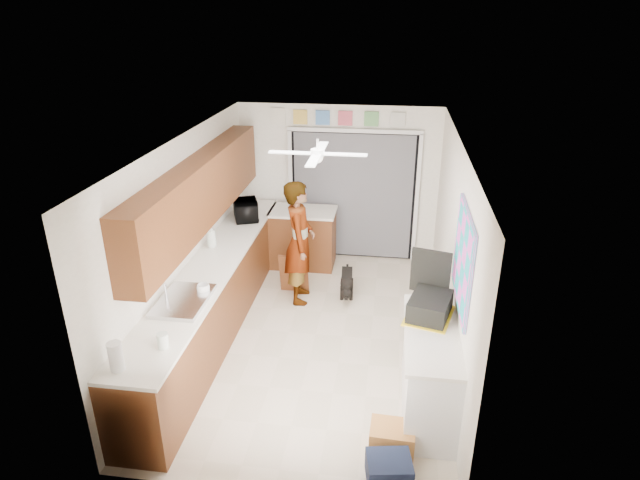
{
  "coord_description": "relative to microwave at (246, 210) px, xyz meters",
  "views": [
    {
      "loc": [
        0.87,
        -5.75,
        3.86
      ],
      "look_at": [
        0.0,
        0.4,
        1.15
      ],
      "focal_mm": 30.0,
      "sensor_mm": 36.0,
      "label": 1
    }
  ],
  "objects": [
    {
      "name": "sink_basin",
      "position": [
        -0.01,
        -2.52,
        -0.12
      ],
      "size": [
        0.5,
        0.76,
        0.06
      ],
      "primitive_type": "cube",
      "color": "silver",
      "rests_on": "left_countertop"
    },
    {
      "name": "suitcase_lid",
      "position": [
        2.6,
        -2.13,
        0.22
      ],
      "size": [
        0.41,
        0.14,
        0.5
      ],
      "primitive_type": "cube",
      "rotation": [
        0.0,
        0.0,
        -0.26
      ],
      "color": "black",
      "rests_on": "suitcase"
    },
    {
      "name": "cardboard_box",
      "position": [
        2.28,
        -3.34,
        -0.95
      ],
      "size": [
        0.43,
        0.33,
        0.26
      ],
      "primitive_type": "cube",
      "rotation": [
        0.0,
        0.0,
        -0.04
      ],
      "color": "#B87839",
      "rests_on": "floor"
    },
    {
      "name": "man",
      "position": [
        0.92,
        -0.63,
        -0.2
      ],
      "size": [
        0.5,
        0.69,
        1.76
      ],
      "primitive_type": "imported",
      "rotation": [
        0.0,
        0.0,
        1.69
      ],
      "color": "white",
      "rests_on": "floor"
    },
    {
      "name": "jar_a",
      "position": [
        0.11,
        -3.34,
        -0.06
      ],
      "size": [
        0.12,
        0.12,
        0.15
      ],
      "primitive_type": "cylinder",
      "rotation": [
        0.0,
        0.0,
        -0.09
      ],
      "color": "silver",
      "rests_on": "left_countertop"
    },
    {
      "name": "header_frame_4",
      "position": [
        2.18,
        0.95,
        1.22
      ],
      "size": [
        0.22,
        0.02,
        0.22
      ],
      "primitive_type": "cube",
      "color": "beige",
      "rests_on": "wall_back"
    },
    {
      "name": "wall_right",
      "position": [
        2.88,
        -1.52,
        0.17
      ],
      "size": [
        0.0,
        5.0,
        5.0
      ],
      "primitive_type": "plane",
      "rotation": [
        1.57,
        0.0,
        -1.57
      ],
      "color": "white",
      "rests_on": "ground"
    },
    {
      "name": "door_trim_head",
      "position": [
        1.53,
        0.92,
        1.04
      ],
      "size": [
        2.1,
        0.04,
        0.06
      ],
      "primitive_type": "cube",
      "color": "white",
      "rests_on": "wall_back"
    },
    {
      "name": "header_frame_1",
      "position": [
        1.03,
        0.95,
        1.22
      ],
      "size": [
        0.22,
        0.02,
        0.22
      ],
      "primitive_type": "cube",
      "color": "#4B82C9",
      "rests_on": "wall_back"
    },
    {
      "name": "dog",
      "position": [
        1.57,
        -0.45,
        -0.87
      ],
      "size": [
        0.27,
        0.55,
        0.42
      ],
      "primitive_type": "cube",
      "rotation": [
        0.0,
        0.0,
        0.07
      ],
      "color": "black",
      "rests_on": "floor"
    },
    {
      "name": "route66_sign",
      "position": [
        0.33,
        0.95,
        1.22
      ],
      "size": [
        0.22,
        0.02,
        0.26
      ],
      "primitive_type": "cube",
      "color": "silver",
      "rests_on": "wall_back"
    },
    {
      "name": "microwave",
      "position": [
        0.0,
        0.0,
        0.0
      ],
      "size": [
        0.5,
        0.59,
        0.28
      ],
      "primitive_type": "imported",
      "rotation": [
        0.0,
        0.0,
        1.94
      ],
      "color": "black",
      "rests_on": "left_countertop"
    },
    {
      "name": "peninsula_base",
      "position": [
        0.78,
        0.48,
        -0.63
      ],
      "size": [
        1.0,
        0.6,
        0.9
      ],
      "primitive_type": "cube",
      "color": "#623017",
      "rests_on": "floor"
    },
    {
      "name": "upper_cabinets",
      "position": [
        -0.16,
        -1.32,
        0.72
      ],
      "size": [
        0.32,
        4.0,
        0.8
      ],
      "primitive_type": "cube",
      "color": "#623017",
      "rests_on": "wall_left"
    },
    {
      "name": "header_frame_3",
      "position": [
        1.78,
        0.95,
        1.22
      ],
      "size": [
        0.22,
        0.02,
        0.22
      ],
      "primitive_type": "cube",
      "color": "#5DA15C",
      "rests_on": "wall_back"
    },
    {
      "name": "peninsula_top",
      "position": [
        0.78,
        0.48,
        -0.16
      ],
      "size": [
        1.04,
        0.64,
        0.04
      ],
      "primitive_type": "cube",
      "color": "white",
      "rests_on": "peninsula_base"
    },
    {
      "name": "navy_crate",
      "position": [
        2.26,
        -3.72,
        -0.96
      ],
      "size": [
        0.44,
        0.39,
        0.24
      ],
      "primitive_type": "cube",
      "rotation": [
        0.0,
        0.0,
        0.17
      ],
      "color": "#151D35",
      "rests_on": "floor"
    },
    {
      "name": "suitcase_rim",
      "position": [
        2.6,
        -2.42,
        -0.14
      ],
      "size": [
        0.58,
        0.67,
        0.02
      ],
      "primitive_type": "cube",
      "rotation": [
        0.0,
        0.0,
        -0.26
      ],
      "color": "yellow",
      "rests_on": "suitcase"
    },
    {
      "name": "faucet",
      "position": [
        -0.2,
        -2.52,
        -0.03
      ],
      "size": [
        0.03,
        0.03,
        0.22
      ],
      "primitive_type": "cylinder",
      "color": "silver",
      "rests_on": "left_countertop"
    },
    {
      "name": "wall_left",
      "position": [
        -0.32,
        -1.52,
        0.17
      ],
      "size": [
        0.0,
        5.0,
        5.0
      ],
      "primitive_type": "plane",
      "rotation": [
        1.57,
        0.0,
        1.57
      ],
      "color": "white",
      "rests_on": "ground"
    },
    {
      "name": "curtain_panel",
      "position": [
        1.53,
        0.91,
        -0.03
      ],
      "size": [
        1.9,
        0.03,
        2.05
      ],
      "primitive_type": "cube",
      "color": "slate",
      "rests_on": "wall_back"
    },
    {
      "name": "header_frame_0",
      "position": [
        0.68,
        0.95,
        1.22
      ],
      "size": [
        0.22,
        0.02,
        0.22
      ],
      "primitive_type": "cube",
      "color": "gold",
      "rests_on": "wall_back"
    },
    {
      "name": "cup",
      "position": [
        0.14,
        -2.3,
        -0.08
      ],
      "size": [
        0.15,
        0.15,
        0.11
      ],
      "primitive_type": "imported",
      "rotation": [
        0.0,
        0.0,
        0.06
      ],
      "color": "white",
      "rests_on": "left_countertop"
    },
    {
      "name": "ceiling",
      "position": [
        1.28,
        -1.52,
        1.42
      ],
      "size": [
        5.0,
        5.0,
        0.0
      ],
      "primitive_type": "plane",
      "rotation": [
        3.14,
        0.0,
        0.0
      ],
      "color": "white",
      "rests_on": "ground"
    },
    {
      "name": "left_countertop",
      "position": [
        -0.01,
        -1.52,
        -0.16
      ],
      "size": [
        0.62,
        4.8,
        0.04
      ],
      "primitive_type": "cube",
      "color": "white",
      "rests_on": "left_base_cabinets"
    },
    {
      "name": "ceiling_fan",
      "position": [
        1.28,
        -1.32,
        1.24
      ],
      "size": [
        1.14,
        1.14,
        0.24
      ],
      "primitive_type": "cube",
      "color": "white",
      "rests_on": "ceiling"
    },
    {
      "name": "left_base_cabinets",
      "position": [
        -0.02,
        -1.52,
        -0.63
      ],
      "size": [
        0.6,
        4.8,
        0.9
      ],
      "primitive_type": "cube",
      "color": "#623017",
      "rests_on": "floor"
    },
    {
      "name": "right_counter_base",
      "position": [
        2.63,
        -2.72,
        -0.63
      ],
      "size": [
        0.5,
        1.4,
        0.9
      ],
      "primitive_type": "cube",
      "color": "white",
      "rests_on": "floor"
    },
    {
      "name": "suitcase",
      "position": [
        2.6,
        -2.42,
        -0.03
      ],
      "size": [
        0.5,
        0.59,
        0.22
      ],
      "primitive_type": "cube",
      "rotation": [
        0.0,
        0.0,
        -0.26
      ],
      "color": "black",
      "rests_on": "right_counter_top"
    },
    {
      "name": "paper_towel_roll",
      "position": [
        -0.15,
        -3.71,
        -0.0
      ],
      "size": [
        0.15,
        0.15,
        0.27
      ],
      "primitive_type": "cylinder",
      "rotation": [
        0.0,
        0.0,
        0.18
      ],
      "color": "white",
      "rests_on": "left_countertop"
    },
    {
      "name": "door_trim_right",
      "position": [
        2.55,
        0.92,
        -0.03
      ],
      "size": [
        0.06,
        0.04,
        2.1
      ],
      "primitive_type": "cube",
      "color": "white",
      "rests_on": "wall_back"
    },
    {
      "name": "cabinet_door_panel",
      "position": [
        0.8,
        -0.49,
        -0.76
      ],
      "size": [
        0.42,
        0.17,
        0.62
      ],
      "primitive_type": "cube",
      "rotation": [
        0.21,
        0.0,
        -0.02
      ],
      "color": "#623017",
      "rests_on": "floor"
    },
    {
      "name": "right_counter_top",
      "position": [
        2.62,
        -2.72,
        -0.16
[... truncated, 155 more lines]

